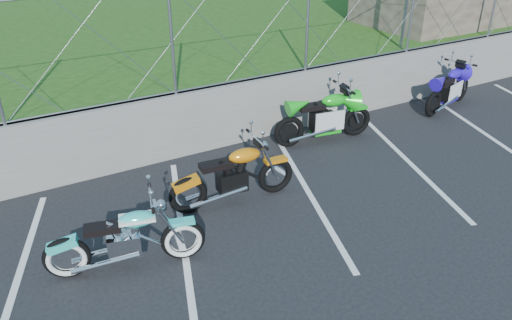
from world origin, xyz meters
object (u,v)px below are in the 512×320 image
cruiser_turquoise (127,241)px  naked_orange (235,177)px  sportbike_blue (449,90)px  sportbike_green (325,119)px

cruiser_turquoise → naked_orange: bearing=35.3°
cruiser_turquoise → sportbike_blue: sportbike_blue is taller
cruiser_turquoise → naked_orange: 2.22m
sportbike_green → naked_orange: bearing=-147.4°
naked_orange → sportbike_green: bearing=29.0°
cruiser_turquoise → sportbike_green: bearing=37.0°
cruiser_turquoise → naked_orange: size_ratio=0.96×
sportbike_blue → cruiser_turquoise: bearing=177.6°
cruiser_turquoise → sportbike_green: (4.86, 2.00, 0.07)m
cruiser_turquoise → sportbike_blue: bearing=27.8°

